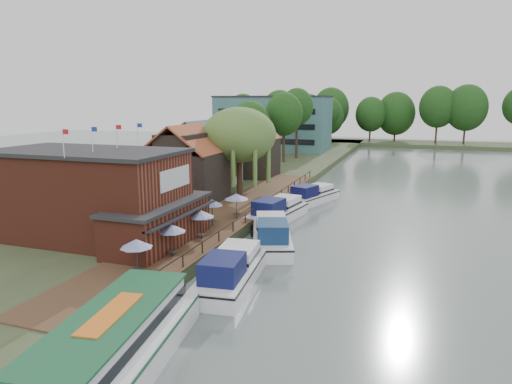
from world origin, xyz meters
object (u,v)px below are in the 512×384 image
(willow, at_px, (239,152))
(umbrella_4, at_px, (237,206))
(umbrella_1, at_px, (172,240))
(swan, at_px, (155,312))
(hotel_block, at_px, (273,123))
(umbrella_0, at_px, (137,257))
(cruiser_1, at_px, (272,231))
(tour_boat, at_px, (105,353))
(cottage_a, at_px, (185,164))
(cruiser_3, at_px, (313,193))
(pub, at_px, (108,195))
(cottage_b, at_px, (201,153))
(umbrella_3, at_px, (212,212))
(cruiser_0, at_px, (231,266))
(umbrella_2, at_px, (201,225))
(cottage_c, at_px, (252,148))

(willow, height_order, umbrella_4, willow)
(umbrella_4, bearing_deg, umbrella_1, -91.74)
(swan, bearing_deg, umbrella_4, 96.88)
(umbrella_1, height_order, swan, umbrella_1)
(hotel_block, relative_size, swan, 57.73)
(hotel_block, xyz_separation_m, umbrella_0, (14.62, -77.18, -4.86))
(willow, xyz_separation_m, cruiser_1, (8.47, -14.39, -4.90))
(willow, bearing_deg, umbrella_0, -83.21)
(tour_boat, bearing_deg, cottage_a, 103.32)
(cruiser_3, bearing_deg, hotel_block, 131.56)
(umbrella_0, bearing_deg, umbrella_1, 85.32)
(willow, distance_m, swan, 30.15)
(tour_boat, bearing_deg, pub, 117.44)
(cottage_b, relative_size, umbrella_3, 4.04)
(pub, xyz_separation_m, cruiser_0, (11.90, -3.20, -3.37))
(cottage_a, distance_m, willow, 6.80)
(pub, distance_m, umbrella_3, 9.12)
(umbrella_0, relative_size, tour_boat, 0.17)
(umbrella_0, bearing_deg, umbrella_3, 91.89)
(umbrella_2, bearing_deg, umbrella_4, 88.36)
(pub, bearing_deg, cottage_c, 90.00)
(umbrella_1, xyz_separation_m, umbrella_3, (-0.73, 8.56, 0.00))
(cottage_c, distance_m, umbrella_3, 28.59)
(umbrella_1, distance_m, umbrella_2, 4.49)
(cottage_a, distance_m, cottage_b, 10.44)
(umbrella_3, bearing_deg, pub, -134.77)
(hotel_block, height_order, cruiser_3, hotel_block)
(willow, bearing_deg, cottage_c, 104.04)
(cruiser_3, bearing_deg, umbrella_4, -88.37)
(pub, distance_m, umbrella_1, 7.68)
(hotel_block, bearing_deg, umbrella_0, -79.28)
(cruiser_0, bearing_deg, hotel_block, 98.79)
(cottage_a, bearing_deg, tour_boat, -68.34)
(pub, height_order, cottage_a, cottage_a)
(hotel_block, relative_size, cruiser_3, 2.61)
(umbrella_1, relative_size, swan, 5.40)
(cottage_c, xyz_separation_m, swan, (9.50, -42.94, -5.03))
(cottage_c, height_order, cruiser_3, cottage_c)
(cruiser_1, bearing_deg, hotel_block, 87.74)
(hotel_block, distance_m, tour_boat, 88.57)
(umbrella_4, xyz_separation_m, swan, (2.21, -18.34, -2.07))
(cottage_a, height_order, umbrella_0, cottage_a)
(umbrella_3, relative_size, cruiser_3, 0.24)
(cottage_c, height_order, umbrella_4, cottage_c)
(pub, distance_m, umbrella_0, 9.36)
(cottage_c, relative_size, umbrella_0, 3.58)
(pub, relative_size, cruiser_1, 1.87)
(swan, bearing_deg, cottage_c, 102.48)
(umbrella_4, distance_m, swan, 18.59)
(tour_boat, bearing_deg, cruiser_3, 80.71)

